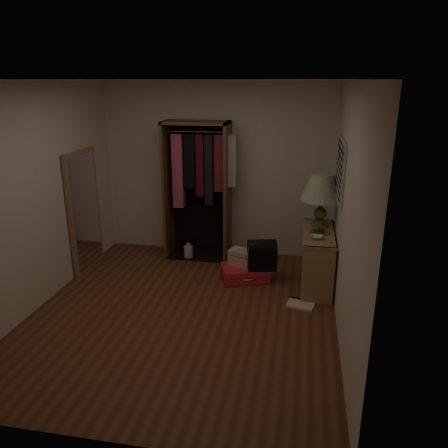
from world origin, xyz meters
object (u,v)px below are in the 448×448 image
Objects in this scene: console_bookshelf at (318,257)px; table_lamp at (322,189)px; floor_mirror at (84,211)px; train_case at (241,257)px; black_bag at (262,254)px; pink_suitcase at (245,273)px; open_wardrobe at (200,178)px; white_jug at (189,252)px.

console_bookshelf is 1.61× the size of table_lamp.
floor_mirror is 4.54× the size of train_case.
train_case is 0.31m from black_bag.
train_case is (-0.06, 0.06, 0.20)m from pink_suitcase.
white_jug is at bearing -132.54° from open_wardrobe.
black_bag is 1.36m from white_jug.
pink_suitcase is (-0.96, -0.04, -0.30)m from console_bookshelf.
console_bookshelf is at bearing 20.34° from train_case.
console_bookshelf is 0.73m from black_bag.
black_bag is (0.29, -0.07, 0.10)m from train_case.
white_jug is at bearing 170.41° from train_case.
floor_mirror reaches higher than table_lamp.
black_bag is (0.23, -0.01, 0.31)m from pink_suitcase.
table_lamp is (1.76, -0.51, 0.04)m from open_wardrobe.
table_lamp is 2.26m from white_jug.
pink_suitcase is 1.53m from table_lamp.
pink_suitcase is (0.79, -0.77, -1.12)m from open_wardrobe.
console_bookshelf is 0.90m from table_lamp.
table_lamp is (0.73, 0.27, 0.86)m from black_bag.
floor_mirror is at bearing -155.71° from white_jug.
floor_mirror is 3.28m from table_lamp.
table_lamp is at bearing 4.50° from floor_mirror.
black_bag is (2.51, -0.01, -0.45)m from floor_mirror.
floor_mirror is at bearing -175.50° from table_lamp.
floor_mirror reaches higher than white_jug.
open_wardrobe is at bearing 117.18° from pink_suitcase.
console_bookshelf is 0.55× the size of open_wardrobe.
floor_mirror is at bearing 165.83° from black_bag.
white_jug is at bearing 24.29° from floor_mirror.
black_bag is at bearing -27.44° from white_jug.
black_bag is at bearing -0.27° from floor_mirror.
open_wardrobe is at bearing 163.69° from table_lamp.
pink_suitcase is at bearing -32.30° from white_jug.
open_wardrobe reaches higher than black_bag.
black_bag is at bearing 7.01° from train_case.
black_bag reaches higher than white_jug.
open_wardrobe is 2.94× the size of table_lamp.
train_case is at bearing 114.06° from pink_suitcase.
table_lamp is (3.24, 0.26, 0.41)m from floor_mirror.
console_bookshelf is at bearing 0.74° from floor_mirror.
table_lamp reaches higher than white_jug.
train_case is (0.74, -0.71, -0.92)m from open_wardrobe.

